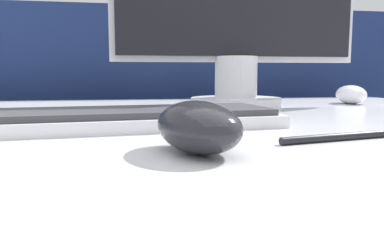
% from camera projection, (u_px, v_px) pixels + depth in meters
% --- Properties ---
extents(partition_panel, '(5.00, 0.03, 1.02)m').
position_uv_depth(partition_panel, '(140.00, 170.00, 1.19)').
color(partition_panel, navy).
rests_on(partition_panel, ground_plane).
extents(computer_mouse_near, '(0.09, 0.12, 0.05)m').
position_uv_depth(computer_mouse_near, '(198.00, 127.00, 0.33)').
color(computer_mouse_near, '#232328').
rests_on(computer_mouse_near, desk).
extents(keyboard, '(0.40, 0.17, 0.02)m').
position_uv_depth(keyboard, '(132.00, 118.00, 0.49)').
color(keyboard, silver).
rests_on(keyboard, desk).
extents(computer_mouse_far, '(0.07, 0.11, 0.04)m').
position_uv_depth(computer_mouse_far, '(351.00, 94.00, 0.88)').
color(computer_mouse_far, white).
rests_on(computer_mouse_far, desk).
extents(pen, '(0.13, 0.03, 0.01)m').
position_uv_depth(pen, '(336.00, 137.00, 0.39)').
color(pen, black).
rests_on(pen, desk).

